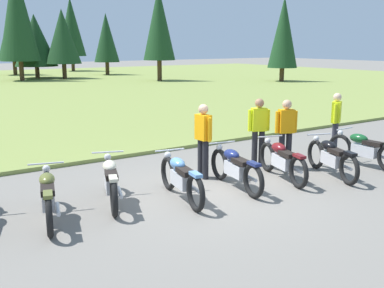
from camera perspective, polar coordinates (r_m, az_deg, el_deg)
name	(u,v)px	position (r m, az deg, el deg)	size (l,w,h in m)	color
ground_plane	(209,192)	(9.42, 2.06, -6.00)	(140.00, 140.00, 0.00)	slate
motorcycle_olive	(48,196)	(8.20, -17.36, -6.16)	(0.81, 2.05, 0.88)	black
motorcycle_cream	(111,181)	(8.80, -10.00, -4.51)	(0.91, 2.01, 0.88)	black
motorcycle_sky_blue	(181,178)	(8.88, -1.39, -4.18)	(0.67, 2.08, 0.88)	black
motorcycle_navy	(235,168)	(9.62, 5.38, -2.93)	(0.63, 2.09, 0.88)	black
motorcycle_maroon	(282,160)	(10.40, 11.06, -1.95)	(0.81, 2.05, 0.88)	black
motorcycle_black	(331,157)	(10.92, 16.86, -1.58)	(0.89, 2.01, 0.88)	black
motorcycle_british_green	(364,149)	(12.03, 20.50, -0.59)	(0.62, 2.10, 0.88)	black
rider_with_back_turned	(286,130)	(11.20, 11.54, 1.72)	(0.51, 0.34, 1.67)	black
rider_near_row_end	(336,120)	(13.06, 17.36, 2.88)	(0.48, 0.38, 1.67)	#2D2D38
rider_checking_bike	(203,137)	(10.18, 1.39, 0.91)	(0.22, 0.55, 1.67)	black
rider_in_hivis_vest	(259,128)	(11.34, 8.24, 1.96)	(0.51, 0.34, 1.67)	black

